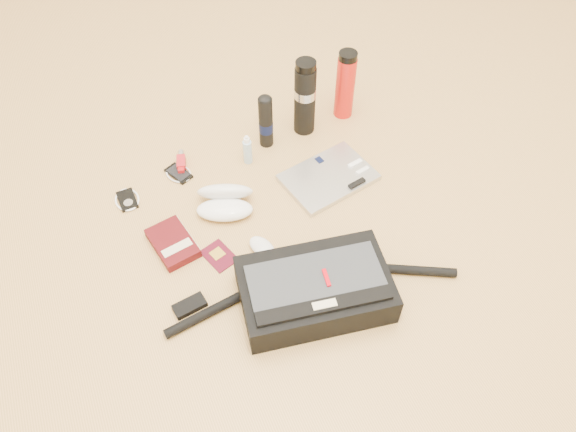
{
  "coord_description": "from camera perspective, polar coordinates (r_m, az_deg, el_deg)",
  "views": [
    {
      "loc": [
        -0.41,
        -0.97,
        1.44
      ],
      "look_at": [
        0.04,
        0.06,
        0.06
      ],
      "focal_mm": 35.0,
      "sensor_mm": 36.0,
      "label": 1
    }
  ],
  "objects": [
    {
      "name": "passport",
      "position": [
        1.77,
        -7.02,
        -4.02
      ],
      "size": [
        0.11,
        0.13,
        0.01
      ],
      "rotation": [
        0.0,
        0.0,
        0.31
      ],
      "color": "#460816",
      "rests_on": "ground"
    },
    {
      "name": "sunglasses_case",
      "position": [
        1.86,
        -6.43,
        1.53
      ],
      "size": [
        0.23,
        0.21,
        0.11
      ],
      "rotation": [
        0.0,
        0.0,
        -0.39
      ],
      "color": "white",
      "rests_on": "ground"
    },
    {
      "name": "laptop",
      "position": [
        1.96,
        4.17,
        3.93
      ],
      "size": [
        0.34,
        0.26,
        0.03
      ],
      "rotation": [
        0.0,
        0.0,
        0.19
      ],
      "color": "#B8B8BA",
      "rests_on": "ground"
    },
    {
      "name": "ground",
      "position": [
        1.79,
        -0.43,
        -2.86
      ],
      "size": [
        4.0,
        4.0,
        0.0
      ],
      "primitive_type": "plane",
      "color": "tan",
      "rests_on": "ground"
    },
    {
      "name": "inhaler",
      "position": [
        2.04,
        -10.79,
        5.43
      ],
      "size": [
        0.05,
        0.11,
        0.03
      ],
      "rotation": [
        0.0,
        0.0,
        -0.29
      ],
      "color": "#A81920",
      "rests_on": "ground"
    },
    {
      "name": "mouse",
      "position": [
        1.76,
        -2.64,
        -3.19
      ],
      "size": [
        0.09,
        0.12,
        0.03
      ],
      "rotation": [
        0.0,
        0.0,
        0.34
      ],
      "color": "silver",
      "rests_on": "ground"
    },
    {
      "name": "spray_bottle",
      "position": [
        1.99,
        -4.14,
        6.63
      ],
      "size": [
        0.04,
        0.04,
        0.12
      ],
      "rotation": [
        0.0,
        0.0,
        0.18
      ],
      "color": "#9DC1D8",
      "rests_on": "ground"
    },
    {
      "name": "aerosol_can",
      "position": [
        2.02,
        -2.27,
        9.62
      ],
      "size": [
        0.07,
        0.07,
        0.22
      ],
      "rotation": [
        0.0,
        0.0,
        0.38
      ],
      "color": "black",
      "rests_on": "ground"
    },
    {
      "name": "thermos_red",
      "position": [
        2.14,
        5.84,
        13.11
      ],
      "size": [
        0.07,
        0.07,
        0.27
      ],
      "rotation": [
        0.0,
        0.0,
        0.0
      ],
      "color": "red",
      "rests_on": "ground"
    },
    {
      "name": "book",
      "position": [
        1.81,
        -11.59,
        -2.71
      ],
      "size": [
        0.14,
        0.19,
        0.03
      ],
      "rotation": [
        0.0,
        0.0,
        0.18
      ],
      "color": "#42080C",
      "rests_on": "ground"
    },
    {
      "name": "phone",
      "position": [
        2.01,
        -11.07,
        4.27
      ],
      "size": [
        0.1,
        0.11,
        0.01
      ],
      "rotation": [
        0.0,
        0.0,
        0.42
      ],
      "color": "black",
      "rests_on": "ground"
    },
    {
      "name": "messenger_bag",
      "position": [
        1.63,
        2.68,
        -7.46
      ],
      "size": [
        0.87,
        0.34,
        0.12
      ],
      "rotation": [
        0.0,
        0.0,
        -0.18
      ],
      "color": "black",
      "rests_on": "ground"
    },
    {
      "name": "ipod",
      "position": [
        1.97,
        -16.02,
        1.59
      ],
      "size": [
        0.08,
        0.09,
        0.01
      ],
      "rotation": [
        0.0,
        0.0,
        0.02
      ],
      "color": "black",
      "rests_on": "ground"
    },
    {
      "name": "thermos_black",
      "position": [
        2.05,
        1.73,
        11.98
      ],
      "size": [
        0.09,
        0.09,
        0.3
      ],
      "rotation": [
        0.0,
        0.0,
        -0.09
      ],
      "color": "black",
      "rests_on": "ground"
    }
  ]
}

